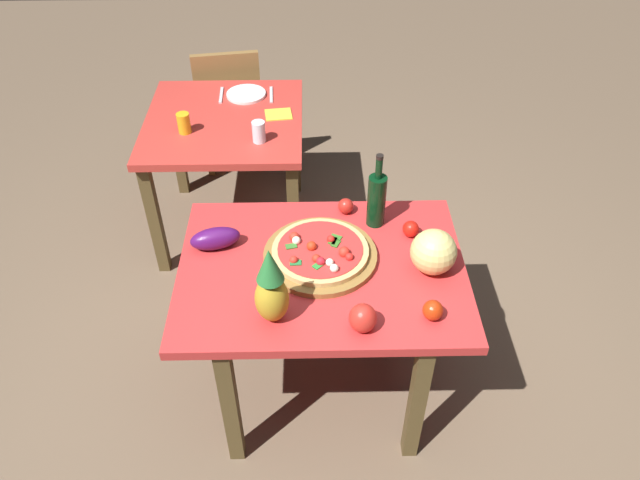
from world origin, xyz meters
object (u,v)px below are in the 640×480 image
object	(u,v)px
drinking_glass_water	(259,132)
melon	(433,252)
wine_bottle	(377,199)
background_table	(226,137)
display_table	(322,284)
tomato_near_board	(433,310)
eggplant	(215,239)
pineapple_left	(271,289)
pizza_board	(320,256)
bell_pepper	(363,318)
pizza	(320,251)
dinner_plate	(246,94)
knife_utensil	(271,95)
fork_utensil	(221,95)
drinking_glass_juice	(184,123)
dining_chair	(229,101)
tomato_at_corner	(346,206)
tomato_by_bottle	(411,229)
napkin_folded	(278,114)

from	to	relation	value
drinking_glass_water	melon	bearing A→B (deg)	-52.66
wine_bottle	background_table	bearing A→B (deg)	129.41
background_table	wine_bottle	bearing A→B (deg)	-50.59
display_table	tomato_near_board	xyz separation A→B (m)	(0.39, -0.27, 0.14)
display_table	eggplant	world-z (taller)	eggplant
wine_bottle	pineapple_left	distance (m)	0.66
pizza_board	bell_pepper	distance (m)	0.39
bell_pepper	wine_bottle	bearing A→B (deg)	80.59
pizza	bell_pepper	bearing A→B (deg)	-68.66
wine_bottle	dinner_plate	world-z (taller)	wine_bottle
wine_bottle	drinking_glass_water	distance (m)	0.84
wine_bottle	dinner_plate	distance (m)	1.30
pizza	melon	xyz separation A→B (m)	(0.43, -0.07, 0.05)
tomato_near_board	knife_utensil	xyz separation A→B (m)	(-0.64, 1.66, -0.03)
fork_utensil	drinking_glass_juice	bearing A→B (deg)	-112.93
dining_chair	melon	distance (m)	2.10
fork_utensil	dinner_plate	bearing A→B (deg)	-2.42
knife_utensil	tomato_at_corner	bearing A→B (deg)	-73.80
dining_chair	drinking_glass_juice	size ratio (longest dim) A/B	8.06
display_table	drinking_glass_juice	size ratio (longest dim) A/B	10.59
tomato_near_board	bell_pepper	bearing A→B (deg)	-170.43
eggplant	drinking_glass_juice	xyz separation A→B (m)	(-0.26, 0.89, 0.01)
display_table	fork_utensil	size ratio (longest dim) A/B	6.21
background_table	melon	bearing A→B (deg)	-51.83
bell_pepper	drinking_glass_water	world-z (taller)	drinking_glass_water
tomato_by_bottle	display_table	bearing A→B (deg)	-154.07
drinking_glass_water	display_table	bearing A→B (deg)	-72.23
display_table	tomato_at_corner	size ratio (longest dim) A/B	16.62
pizza_board	pizza	world-z (taller)	pizza
fork_utensil	display_table	bearing A→B (deg)	-71.48
tomato_by_bottle	fork_utensil	xyz separation A→B (m)	(-0.90, 1.22, -0.03)
display_table	dining_chair	world-z (taller)	dining_chair
pizza	tomato_at_corner	xyz separation A→B (m)	(0.12, 0.29, -0.01)
wine_bottle	knife_utensil	bearing A→B (deg)	113.10
wine_bottle	tomato_by_bottle	size ratio (longest dim) A/B	4.96
tomato_by_bottle	drinking_glass_juice	distance (m)	1.33
background_table	pizza_board	size ratio (longest dim) A/B	1.94
display_table	background_table	size ratio (longest dim) A/B	1.28
drinking_glass_juice	fork_utensil	size ratio (longest dim) A/B	0.59
wine_bottle	bell_pepper	size ratio (longest dim) A/B	3.12
background_table	wine_bottle	distance (m)	1.17
napkin_folded	display_table	bearing A→B (deg)	-80.05
display_table	tomato_at_corner	world-z (taller)	tomato_at_corner
bell_pepper	pizza	bearing A→B (deg)	111.34
background_table	eggplant	distance (m)	1.04
tomato_near_board	tomato_at_corner	size ratio (longest dim) A/B	1.10
tomato_by_bottle	tomato_at_corner	size ratio (longest dim) A/B	1.01
melon	tomato_at_corner	xyz separation A→B (m)	(-0.31, 0.36, -0.06)
wine_bottle	tomato_at_corner	xyz separation A→B (m)	(-0.12, 0.07, -0.09)
wine_bottle	dinner_plate	bearing A→B (deg)	118.82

